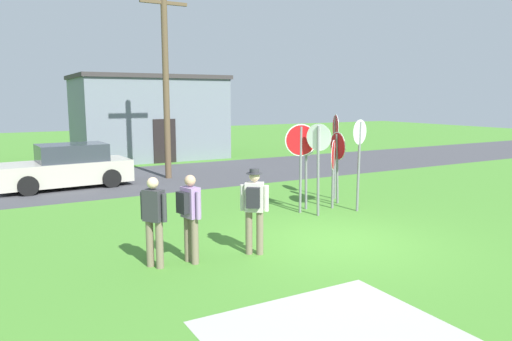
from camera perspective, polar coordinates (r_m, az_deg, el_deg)
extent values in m
plane|color=#47842D|center=(10.71, 9.78, -8.33)|extent=(80.00, 80.00, 0.00)
cube|color=#424247|center=(19.46, -9.40, -0.61)|extent=(60.00, 6.40, 0.01)
cube|color=#ADAAA3|center=(6.85, 8.52, -18.40)|extent=(3.20, 2.40, 0.01)
cube|color=slate|center=(25.69, -12.73, 6.03)|extent=(7.10, 5.08, 4.02)
cube|color=#383333|center=(25.69, -12.89, 10.73)|extent=(7.30, 5.28, 0.20)
cube|color=black|center=(23.32, -10.84, 3.47)|extent=(1.10, 0.08, 2.10)
cylinder|color=brown|center=(18.73, -10.68, 10.02)|extent=(0.24, 0.24, 7.18)
cube|color=brown|center=(19.04, -10.95, 19.05)|extent=(1.80, 0.12, 0.12)
cube|color=#B7B2A3|center=(17.96, -21.75, -0.20)|extent=(4.41, 2.08, 0.76)
cube|color=#2D333D|center=(17.93, -21.09, 2.02)|extent=(2.33, 1.67, 0.60)
cylinder|color=black|center=(16.91, -25.53, -1.67)|extent=(0.65, 0.26, 0.64)
cylinder|color=black|center=(18.67, -26.27, -0.81)|extent=(0.65, 0.26, 0.64)
cylinder|color=black|center=(17.44, -16.83, -0.89)|extent=(0.65, 0.26, 0.64)
cylinder|color=black|center=(19.15, -18.35, -0.13)|extent=(0.65, 0.26, 0.64)
cylinder|color=slate|center=(13.62, 9.16, -0.61)|extent=(0.10, 0.10, 1.87)
cylinder|color=white|center=(13.54, 9.22, 1.82)|extent=(0.62, 0.60, 0.85)
cylinder|color=red|center=(13.54, 9.26, 1.82)|extent=(0.58, 0.56, 0.79)
cylinder|color=slate|center=(13.37, 5.98, 0.14)|extent=(0.11, 0.07, 2.27)
cylinder|color=white|center=(13.27, 6.04, 3.52)|extent=(0.03, 0.83, 0.83)
cylinder|color=red|center=(13.28, 6.07, 3.52)|extent=(0.04, 0.77, 0.77)
cylinder|color=slate|center=(12.61, 7.42, -0.12)|extent=(0.17, 0.13, 2.39)
cylinder|color=white|center=(12.51, 7.50, 3.95)|extent=(0.35, 0.65, 0.71)
cylinder|color=red|center=(12.52, 7.52, 3.95)|extent=(0.33, 0.60, 0.66)
cylinder|color=slate|center=(14.25, 9.65, 0.16)|extent=(0.16, 0.09, 2.06)
cylinder|color=white|center=(14.16, 9.72, 2.90)|extent=(0.16, 0.83, 0.83)
cylinder|color=red|center=(14.16, 9.68, 2.89)|extent=(0.15, 0.77, 0.77)
cylinder|color=slate|center=(14.84, 9.39, 1.47)|extent=(0.12, 0.11, 2.55)
cylinder|color=white|center=(14.76, 9.48, 5.08)|extent=(0.38, 0.73, 0.81)
cylinder|color=red|center=(14.75, 9.44, 5.08)|extent=(0.35, 0.68, 0.75)
cylinder|color=slate|center=(12.94, 5.34, 0.04)|extent=(0.10, 0.10, 2.35)
cylinder|color=white|center=(12.84, 5.39, 3.63)|extent=(0.80, 0.36, 0.86)
cylinder|color=red|center=(12.83, 5.40, 3.62)|extent=(0.74, 0.34, 0.80)
cylinder|color=slate|center=(13.36, 12.14, 0.42)|extent=(0.09, 0.10, 2.47)
cylinder|color=white|center=(13.26, 12.27, 4.50)|extent=(0.65, 0.23, 0.68)
cylinder|color=red|center=(13.27, 12.23, 4.50)|extent=(0.60, 0.21, 0.63)
cylinder|color=#7A6B56|center=(9.32, -8.12, -8.06)|extent=(0.14, 0.14, 0.88)
cylinder|color=#7A6B56|center=(9.15, -7.30, -8.36)|extent=(0.14, 0.14, 0.88)
cube|color=#9E7AB2|center=(9.05, -7.81, -3.78)|extent=(0.30, 0.40, 0.58)
cylinder|color=#9E7AB2|center=(9.24, -8.70, -3.66)|extent=(0.09, 0.09, 0.52)
cylinder|color=#9E7AB2|center=(8.86, -6.89, -4.15)|extent=(0.09, 0.09, 0.52)
sphere|color=tan|center=(8.97, -7.87, -1.19)|extent=(0.21, 0.21, 0.21)
cube|color=#232328|center=(8.95, -8.69, -3.81)|extent=(0.20, 0.29, 0.40)
cylinder|color=#7A6B56|center=(9.16, -12.53, -8.48)|extent=(0.14, 0.14, 0.88)
cylinder|color=#7A6B56|center=(9.03, -11.42, -8.69)|extent=(0.14, 0.14, 0.88)
cube|color=#333338|center=(8.91, -12.13, -4.09)|extent=(0.39, 0.42, 0.58)
cylinder|color=#333338|center=(9.06, -13.32, -4.05)|extent=(0.09, 0.09, 0.52)
cylinder|color=#333338|center=(8.77, -10.88, -4.39)|extent=(0.09, 0.09, 0.52)
sphere|color=beige|center=(8.83, -12.21, -1.47)|extent=(0.21, 0.21, 0.21)
cylinder|color=#7A6B56|center=(9.63, -0.85, -7.41)|extent=(0.14, 0.14, 0.88)
cylinder|color=#7A6B56|center=(9.60, 0.46, -7.46)|extent=(0.14, 0.14, 0.88)
cube|color=beige|center=(9.44, -0.20, -3.17)|extent=(0.42, 0.39, 0.58)
cylinder|color=beige|center=(9.48, -1.63, -3.25)|extent=(0.09, 0.09, 0.52)
cylinder|color=beige|center=(9.42, 1.25, -3.33)|extent=(0.09, 0.09, 0.52)
sphere|color=beige|center=(9.37, -0.20, -0.69)|extent=(0.21, 0.21, 0.21)
cylinder|color=#333338|center=(9.36, -0.20, -0.34)|extent=(0.32, 0.31, 0.02)
cylinder|color=#333338|center=(9.35, -0.20, -0.04)|extent=(0.19, 0.19, 0.09)
cube|color=#232328|center=(9.27, -0.34, -3.27)|extent=(0.29, 0.27, 0.40)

